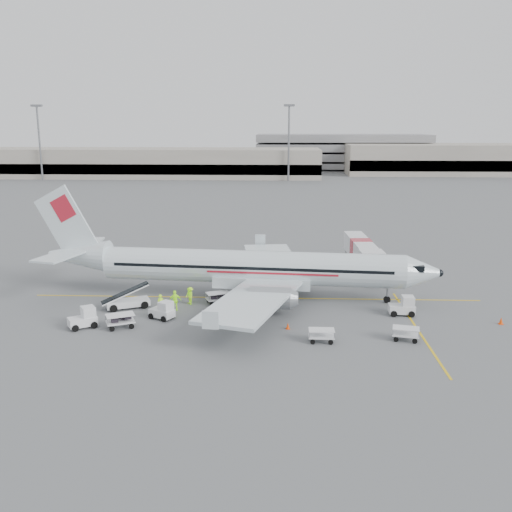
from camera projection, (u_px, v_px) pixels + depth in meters
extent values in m
plane|color=#56595B|center=(255.00, 298.00, 56.44)|extent=(360.00, 360.00, 0.00)
cube|color=yellow|center=(255.00, 298.00, 56.43)|extent=(44.00, 0.20, 0.01)
cube|color=yellow|center=(417.00, 328.00, 48.10)|extent=(0.20, 20.00, 0.01)
cone|color=#F64004|center=(501.00, 321.00, 48.99)|extent=(0.39, 0.39, 0.63)
cone|color=#F64004|center=(286.00, 256.00, 72.54)|extent=(0.40, 0.40, 0.66)
cone|color=#F64004|center=(288.00, 326.00, 47.87)|extent=(0.33, 0.33, 0.55)
imported|color=#B6FF20|center=(161.00, 304.00, 51.67)|extent=(0.71, 0.53, 1.77)
imported|color=#B6FF20|center=(189.00, 296.00, 54.22)|extent=(0.95, 1.01, 1.64)
imported|color=#B6FF20|center=(190.00, 295.00, 54.56)|extent=(0.80, 1.14, 1.60)
imported|color=#B6FF20|center=(175.00, 301.00, 52.43)|extent=(1.20, 0.68, 1.92)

